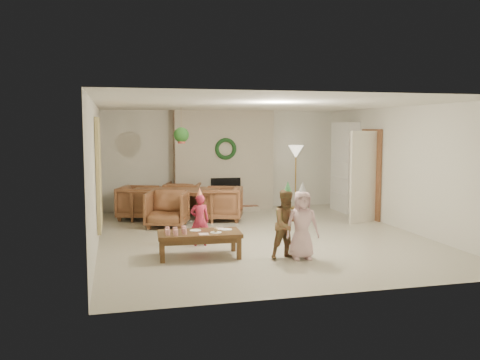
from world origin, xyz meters
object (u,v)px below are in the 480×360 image
object	(u,v)px
dining_chair_left	(138,202)
dining_chair_near	(167,209)
child_pink	(302,225)
dining_table	(176,205)
child_plaid	(287,224)
child_red	(200,220)
dining_chair_far	(183,198)
dining_chair_right	(223,203)
coffee_table_top	(199,234)

from	to	relation	value
dining_chair_left	dining_chair_near	bearing A→B (deg)	-135.00
dining_chair_left	child_pink	world-z (taller)	child_pink
dining_table	child_plaid	size ratio (longest dim) A/B	1.77
child_red	child_plaid	bearing A→B (deg)	137.82
dining_chair_far	child_red	bearing A→B (deg)	105.88
dining_chair_right	child_red	bearing A→B (deg)	-3.04
dining_chair_near	child_pink	xyz separation A→B (m)	(1.81, -3.11, 0.16)
dining_table	child_red	bearing A→B (deg)	-68.99
dining_chair_right	child_pink	xyz separation A→B (m)	(0.51, -3.58, 0.16)
dining_chair_near	dining_chair_far	bearing A→B (deg)	90.00
coffee_table_top	dining_chair_left	bearing A→B (deg)	105.66
dining_chair_near	child_pink	world-z (taller)	child_pink
dining_chair_left	coffee_table_top	distance (m)	3.77
dining_chair_far	coffee_table_top	xyz separation A→B (m)	(-0.30, -4.23, -0.01)
dining_chair_near	child_red	distance (m)	1.86
child_plaid	child_pink	xyz separation A→B (m)	(0.22, -0.06, -0.01)
dining_table	coffee_table_top	bearing A→B (deg)	-71.84
dining_chair_left	child_pink	xyz separation A→B (m)	(2.35, -4.20, 0.16)
dining_chair_right	coffee_table_top	world-z (taller)	dining_chair_right
child_red	child_pink	distance (m)	1.92
dining_table	coffee_table_top	size ratio (longest dim) A/B	1.49
child_red	child_pink	world-z (taller)	child_pink
dining_chair_left	coffee_table_top	xyz separation A→B (m)	(0.79, -3.69, -0.01)
dining_chair_near	dining_chair_right	bearing A→B (deg)	38.66
child_red	child_pink	xyz separation A→B (m)	(1.42, -1.29, 0.09)
dining_chair_right	coffee_table_top	distance (m)	3.24
child_pink	child_red	bearing A→B (deg)	142.91
coffee_table_top	dining_chair_near	bearing A→B (deg)	99.03
dining_chair_right	coffee_table_top	xyz separation A→B (m)	(-1.04, -3.07, -0.01)
dining_table	child_plaid	world-z (taller)	child_plaid
dining_chair_far	dining_chair_right	xyz separation A→B (m)	(0.75, -1.16, 0.00)
dining_table	dining_chair_right	size ratio (longest dim) A/B	2.34
dining_chair_left	child_pink	distance (m)	4.81
dining_chair_far	dining_chair_right	distance (m)	1.38
dining_chair_far	child_pink	bearing A→B (deg)	123.41
dining_table	dining_chair_left	distance (m)	0.86
dining_chair_near	dining_chair_right	size ratio (longest dim) A/B	1.00
dining_chair_near	child_plaid	world-z (taller)	child_plaid
dining_chair_left	coffee_table_top	world-z (taller)	dining_chair_left
dining_table	child_red	world-z (taller)	child_red
dining_table	child_plaid	bearing A→B (deg)	-52.70
dining_chair_far	dining_chair_right	bearing A→B (deg)	141.34
child_plaid	child_pink	bearing A→B (deg)	-26.15
dining_chair_left	child_red	xyz separation A→B (m)	(0.93, -2.91, 0.07)
dining_table	dining_chair_far	xyz separation A→B (m)	(0.27, 0.82, 0.04)
dining_chair_near	dining_chair_far	size ratio (longest dim) A/B	1.00
dining_chair_near	dining_chair_right	xyz separation A→B (m)	(1.30, 0.47, 0.00)
dining_chair_right	coffee_table_top	bearing A→B (deg)	-0.24
dining_chair_near	child_pink	size ratio (longest dim) A/B	0.77
dining_chair_far	dining_chair_left	world-z (taller)	same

